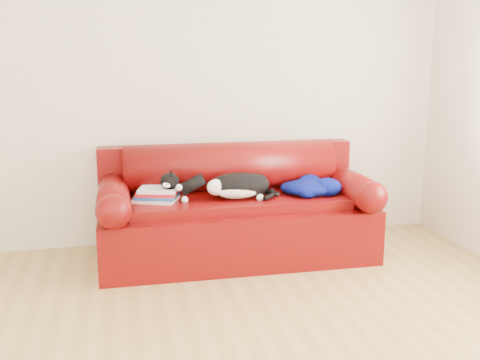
% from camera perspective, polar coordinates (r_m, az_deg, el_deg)
% --- Properties ---
extents(ground, '(4.50, 4.50, 0.00)m').
position_cam_1_polar(ground, '(3.11, -1.14, -17.49)').
color(ground, olive).
rests_on(ground, ground).
extents(room_shell, '(4.52, 4.02, 2.61)m').
position_cam_1_polar(room_shell, '(2.75, 1.25, 14.81)').
color(room_shell, beige).
rests_on(room_shell, ground).
extents(sofa_base, '(2.10, 0.90, 0.50)m').
position_cam_1_polar(sofa_base, '(4.43, -0.40, -4.86)').
color(sofa_base, '#390204').
rests_on(sofa_base, ground).
extents(sofa_back, '(2.10, 1.01, 0.88)m').
position_cam_1_polar(sofa_back, '(4.58, -1.02, -0.34)').
color(sofa_back, '#390204').
rests_on(sofa_back, ground).
extents(book_stack, '(0.37, 0.33, 0.10)m').
position_cam_1_polar(book_stack, '(4.23, -8.41, -1.48)').
color(book_stack, beige).
rests_on(book_stack, sofa_base).
extents(cat, '(0.69, 0.29, 0.25)m').
position_cam_1_polar(cat, '(4.24, -0.21, -0.65)').
color(cat, black).
rests_on(cat, sofa_base).
extents(blanket, '(0.46, 0.39, 0.14)m').
position_cam_1_polar(blanket, '(4.42, 7.12, -0.66)').
color(blanket, '#02114A').
rests_on(blanket, sofa_base).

